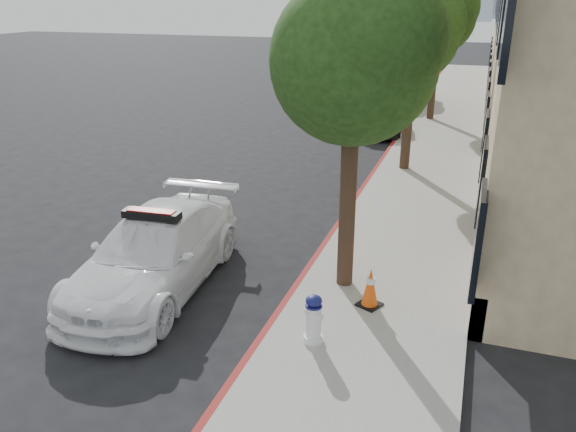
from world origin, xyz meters
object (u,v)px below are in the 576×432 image
(parked_car_mid, at_px, (382,114))
(traffic_cone, at_px, (370,287))
(parked_car_far, at_px, (402,91))
(fire_hydrant, at_px, (314,319))
(police_car, at_px, (155,252))

(parked_car_mid, relative_size, traffic_cone, 5.78)
(parked_car_mid, height_order, parked_car_far, parked_car_far)
(fire_hydrant, distance_m, traffic_cone, 1.51)
(parked_car_mid, xyz_separation_m, fire_hydrant, (1.69, -15.41, -0.16))
(traffic_cone, bearing_deg, parked_car_mid, 99.37)
(parked_car_mid, distance_m, parked_car_far, 5.84)
(traffic_cone, bearing_deg, police_car, -175.00)
(police_car, relative_size, fire_hydrant, 6.15)
(parked_car_mid, bearing_deg, traffic_cone, -87.60)
(parked_car_mid, xyz_separation_m, traffic_cone, (2.32, -14.03, -0.20))
(parked_car_far, height_order, fire_hydrant, parked_car_far)
(parked_car_far, bearing_deg, police_car, -88.31)
(parked_car_far, distance_m, fire_hydrant, 21.31)
(police_car, relative_size, parked_car_far, 1.07)
(parked_car_mid, bearing_deg, fire_hydrant, -90.71)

